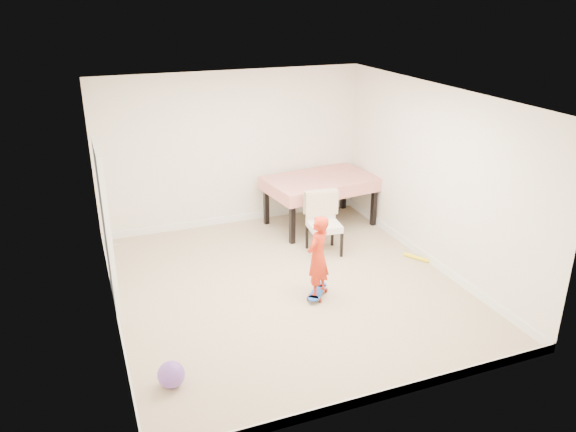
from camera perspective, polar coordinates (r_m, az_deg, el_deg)
name	(u,v)px	position (r m, az deg, el deg)	size (l,w,h in m)	color
ground	(286,286)	(7.75, -0.16, -7.15)	(5.00, 5.00, 0.00)	tan
ceiling	(286,97)	(6.87, -0.18, 12.00)	(4.50, 5.00, 0.04)	white
wall_back	(233,150)	(9.46, -5.60, 6.71)	(4.50, 0.04, 2.60)	white
wall_front	(385,285)	(5.17, 9.82, -6.90)	(4.50, 0.04, 2.60)	white
wall_left	(106,221)	(6.79, -18.03, -0.50)	(0.04, 5.00, 2.60)	white
wall_right	(433,178)	(8.23, 14.52, 3.78)	(0.04, 5.00, 2.60)	white
door	(107,233)	(7.17, -17.90, -1.67)	(0.10, 0.94, 2.11)	white
baseboard_back	(235,218)	(9.86, -5.36, -0.25)	(4.50, 0.02, 0.12)	white
baseboard_front	(377,396)	(5.85, 9.06, -17.65)	(4.50, 0.02, 0.12)	white
baseboard_left	(117,314)	(7.33, -16.97, -9.51)	(0.02, 5.00, 0.12)	white
baseboard_right	(426,256)	(8.69, 13.81, -4.01)	(0.02, 5.00, 0.12)	white
dining_table	(320,201)	(9.60, 3.27, 1.51)	(1.79, 1.12, 0.85)	#BA1409
dining_chair	(324,224)	(8.53, 3.72, -0.82)	(0.52, 0.60, 0.95)	white
skateboard	(317,294)	(7.50, 3.00, -7.88)	(0.52, 0.19, 0.08)	blue
child	(318,259)	(7.24, 3.04, -4.39)	(0.41, 0.27, 1.11)	red
balloon	(171,375)	(6.04, -11.79, -15.49)	(0.28, 0.28, 0.28)	#774CB7
foam_toy	(417,258)	(8.69, 12.93, -4.14)	(0.06, 0.06, 0.40)	yellow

